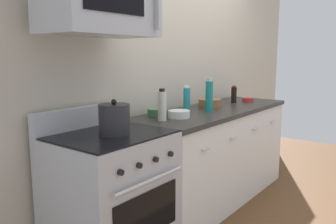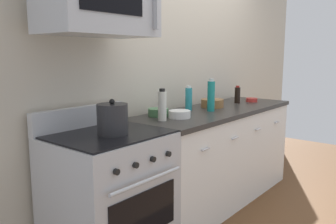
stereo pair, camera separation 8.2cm
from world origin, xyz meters
name	(u,v)px [view 2 (the right image)]	position (x,y,z in m)	size (l,w,h in m)	color
ground_plane	(215,199)	(0.00, 0.00, 0.00)	(6.10, 6.10, 0.00)	brown
back_wall	(184,63)	(0.00, 0.41, 1.35)	(5.09, 0.10, 2.70)	beige
counter_unit	(216,155)	(0.00, 0.00, 0.46)	(2.00, 0.66, 0.92)	white
range_oven	(109,198)	(-1.37, 0.00, 0.47)	(0.76, 0.69, 1.07)	#B7BABF
microwave	(99,3)	(-1.37, 0.05, 1.75)	(0.74, 0.44, 0.40)	#B7BABF
bottle_soy_sauce_dark	(237,95)	(0.47, 0.04, 1.01)	(0.06, 0.06, 0.19)	black
bottle_sparkling_teal	(211,96)	(-0.17, -0.03, 1.06)	(0.07, 0.07, 0.30)	#197F7A
bottle_vinegar_white	(162,105)	(-0.80, 0.02, 1.04)	(0.07, 0.07, 0.25)	silver
bottle_dish_soap	(189,99)	(-0.26, 0.15, 1.03)	(0.06, 0.06, 0.23)	teal
bowl_red_small	(252,100)	(0.67, -0.03, 0.94)	(0.12, 0.12, 0.04)	#B72D28
bowl_green_glaze	(158,112)	(-0.67, 0.17, 0.95)	(0.17, 0.17, 0.07)	#477A4C
bowl_wooden_salad	(212,103)	(0.05, 0.09, 0.96)	(0.22, 0.22, 0.08)	brown
bowl_white_ceramic	(180,114)	(-0.62, -0.02, 0.95)	(0.18, 0.18, 0.06)	white
stockpot	(112,119)	(-1.37, -0.05, 1.02)	(0.20, 0.20, 0.23)	#262628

